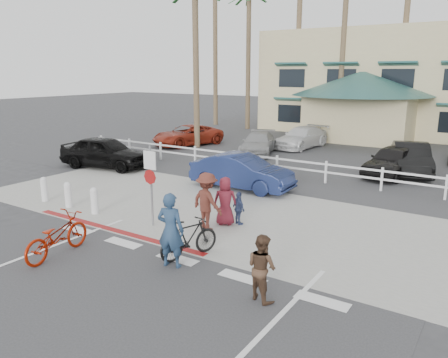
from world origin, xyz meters
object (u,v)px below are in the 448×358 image
Objects in this scene: bike_red at (57,236)px; car_white_sedan at (242,172)px; sign_post at (151,182)px; bike_black at (189,238)px; car_red_compact at (105,152)px.

car_white_sedan is at bearing -101.93° from bike_red.
sign_post reaches higher than bike_red.
bike_red reaches higher than bike_black.
car_red_compact is at bearing -56.73° from bike_red.
bike_red is at bearing -99.39° from sign_post.
car_white_sedan is at bearing -98.57° from car_red_compact.
car_white_sedan reaches higher than bike_black.
car_red_compact reaches higher than car_white_sedan.
sign_post is at bearing 178.36° from car_white_sedan.
sign_post reaches higher than bike_black.
sign_post is 3.34m from bike_red.
bike_red is 8.68m from car_white_sedan.
car_white_sedan reaches higher than bike_red.
bike_black is at bearing -161.37° from car_white_sedan.
bike_black is 7.23m from car_white_sedan.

